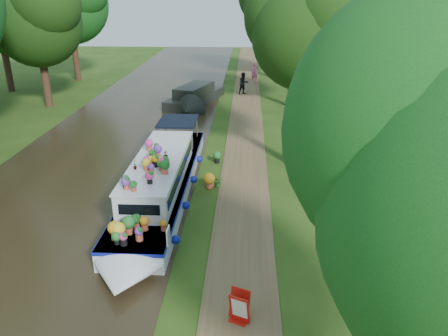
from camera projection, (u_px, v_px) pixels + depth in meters
ground at (216, 191)px, 19.04m from camera, size 100.00×100.00×0.00m
canal_water at (81, 188)px, 19.34m from camera, size 10.00×100.00×0.02m
towpath at (244, 191)px, 18.97m from camera, size 2.20×100.00×0.03m
plant_boat at (160, 181)px, 17.91m from camera, size 2.29×13.52×2.28m
tree_near_overhang at (306, 27)px, 19.16m from camera, size 5.52×5.28×8.99m
tree_near_mid at (295, 15)px, 30.27m from camera, size 6.90×6.60×9.40m
tree_near_far at (279, 2)px, 40.22m from camera, size 7.59×7.26×10.30m
tree_far_c at (36, 14)px, 30.23m from camera, size 7.13×6.82×9.59m
second_boat at (194, 97)px, 33.07m from camera, size 4.16×7.95×1.45m
sandwich_board at (239, 308)px, 11.45m from camera, size 0.60×0.62×0.88m
pedestrian_pink at (255, 73)px, 40.37m from camera, size 0.74×0.57×1.81m
pedestrian_dark at (244, 83)px, 35.97m from camera, size 1.09×1.03×1.79m
verge_plant at (218, 182)px, 19.38m from camera, size 0.54×0.51×0.47m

